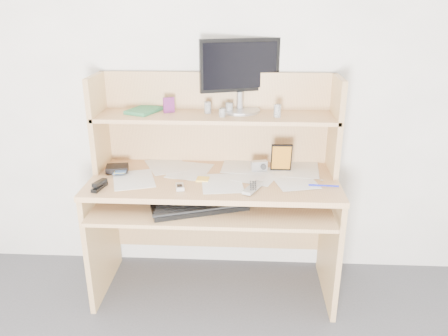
{
  "coord_description": "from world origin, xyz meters",
  "views": [
    {
      "loc": [
        0.18,
        -0.81,
        1.69
      ],
      "look_at": [
        0.06,
        1.43,
        0.83
      ],
      "focal_mm": 35.0,
      "sensor_mm": 36.0,
      "label": 1
    }
  ],
  "objects_px": {
    "keyboard": "(200,206)",
    "tv_remote": "(253,188)",
    "game_case": "(281,157)",
    "monitor": "(240,73)",
    "desk": "(215,181)"
  },
  "relations": [
    {
      "from": "keyboard",
      "to": "monitor",
      "type": "height_order",
      "value": "monitor"
    },
    {
      "from": "tv_remote",
      "to": "keyboard",
      "type": "bearing_deg",
      "value": -147.06
    },
    {
      "from": "desk",
      "to": "monitor",
      "type": "bearing_deg",
      "value": 51.36
    },
    {
      "from": "keyboard",
      "to": "tv_remote",
      "type": "distance_m",
      "value": 0.3
    },
    {
      "from": "keyboard",
      "to": "game_case",
      "type": "height_order",
      "value": "game_case"
    },
    {
      "from": "desk",
      "to": "game_case",
      "type": "relative_size",
      "value": 8.28
    },
    {
      "from": "desk",
      "to": "game_case",
      "type": "height_order",
      "value": "desk"
    },
    {
      "from": "desk",
      "to": "tv_remote",
      "type": "xyz_separation_m",
      "value": [
        0.22,
        -0.24,
        0.07
      ]
    },
    {
      "from": "keyboard",
      "to": "desk",
      "type": "bearing_deg",
      "value": 58.33
    },
    {
      "from": "tv_remote",
      "to": "game_case",
      "type": "distance_m",
      "value": 0.33
    },
    {
      "from": "tv_remote",
      "to": "desk",
      "type": "bearing_deg",
      "value": 157.31
    },
    {
      "from": "desk",
      "to": "tv_remote",
      "type": "bearing_deg",
      "value": -47.97
    },
    {
      "from": "game_case",
      "to": "monitor",
      "type": "xyz_separation_m",
      "value": [
        -0.25,
        0.14,
        0.46
      ]
    },
    {
      "from": "game_case",
      "to": "monitor",
      "type": "height_order",
      "value": "monitor"
    },
    {
      "from": "tv_remote",
      "to": "monitor",
      "type": "xyz_separation_m",
      "value": [
        -0.08,
        0.42,
        0.54
      ]
    }
  ]
}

